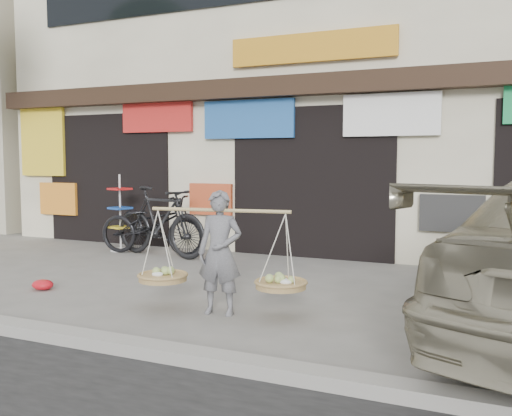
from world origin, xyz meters
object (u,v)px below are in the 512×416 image
at_px(street_vendor, 220,258).
at_px(display_rack, 120,220).
at_px(bike_1, 160,221).
at_px(bike_0, 152,225).

relative_size(street_vendor, display_rack, 1.33).
bearing_deg(street_vendor, bike_1, 124.74).
xyz_separation_m(bike_0, display_rack, (-0.79, 0.10, 0.04)).
height_order(street_vendor, bike_0, street_vendor).
xyz_separation_m(street_vendor, display_rack, (-3.86, 3.20, -0.05)).
bearing_deg(display_rack, bike_1, -11.40).
relative_size(bike_1, display_rack, 1.44).
height_order(street_vendor, display_rack, display_rack).
height_order(street_vendor, bike_1, street_vendor).
bearing_deg(bike_0, street_vendor, -141.50).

